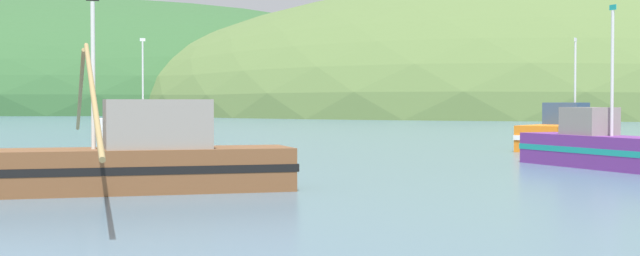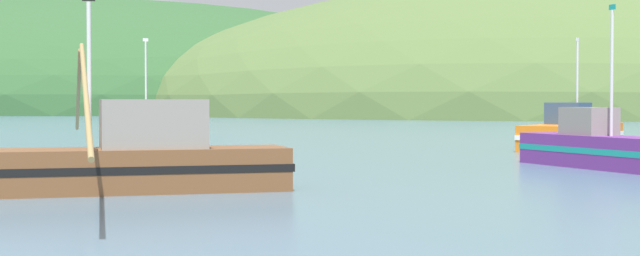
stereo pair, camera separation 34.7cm
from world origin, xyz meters
name	(u,v)px [view 1 (the left image)]	position (x,y,z in m)	size (l,w,h in m)	color
hill_mid_left	(79,111)	(-98.23, 213.55, 0.00)	(210.91, 168.73, 55.54)	#2D562D
hill_mid_right	(587,114)	(26.72, 185.27, 0.00)	(192.79, 154.23, 54.44)	#516B38
fishing_boat_orange	(570,134)	(13.65, 40.25, 0.83)	(6.20, 10.21, 6.05)	orange
fishing_boat_white	(142,127)	(-13.79, 47.17, 0.85)	(6.68, 5.02, 6.80)	white
fishing_boat_brown	(98,162)	(-1.09, 12.53, 0.88)	(11.58, 17.70, 5.60)	brown
fishing_boat_purple	(609,149)	(14.06, 25.02, 0.78)	(6.77, 8.78, 6.24)	#6B2D84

